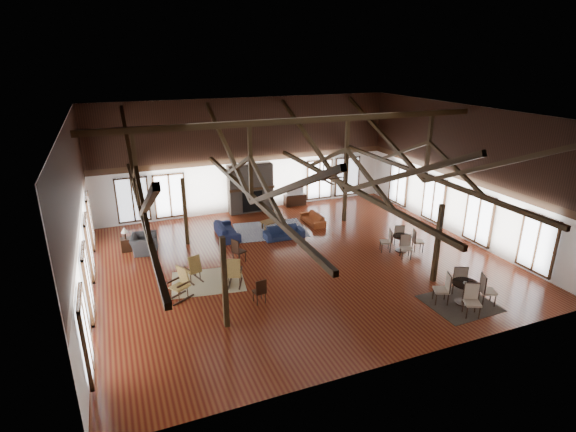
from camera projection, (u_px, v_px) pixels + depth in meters
name	position (u px, v px, depth m)	size (l,w,h in m)	color
floor	(299.00, 261.00, 18.64)	(16.00, 16.00, 0.00)	maroon
ceiling	(301.00, 114.00, 16.58)	(16.00, 14.00, 0.02)	black
wall_back	(248.00, 156.00, 23.71)	(16.00, 0.02, 6.00)	white
wall_front	(408.00, 265.00, 11.51)	(16.00, 0.02, 6.00)	white
wall_left	(78.00, 218.00, 14.81)	(0.02, 14.00, 6.00)	white
wall_right	(461.00, 172.00, 20.41)	(0.02, 14.00, 6.00)	white
roof_truss	(300.00, 166.00, 17.26)	(15.60, 14.07, 3.14)	black
post_grid	(300.00, 226.00, 18.11)	(8.16, 7.16, 3.05)	black
fireplace	(250.00, 188.00, 24.01)	(2.50, 0.69, 2.60)	brown
ceiling_fan	(323.00, 178.00, 16.66)	(1.60, 1.60, 0.75)	black
sofa_navy_front	(284.00, 233.00, 20.81)	(1.85, 0.72, 0.54)	#16203E
sofa_navy_left	(227.00, 230.00, 21.00)	(0.81, 2.07, 0.60)	#151B3A
sofa_orange	(313.00, 219.00, 22.63)	(0.66, 1.70, 0.50)	brown
coffee_table	(273.00, 221.00, 21.88)	(1.28, 0.89, 0.45)	brown
vase	(274.00, 218.00, 21.86)	(0.19, 0.19, 0.20)	#B2B2B2
armchair	(144.00, 244.00, 19.32)	(1.03, 1.17, 0.76)	#2B2C2E
side_table_lamp	(126.00, 242.00, 19.41)	(0.43, 0.43, 1.10)	black
rocking_chair_a	(194.00, 269.00, 16.80)	(0.66, 0.92, 1.07)	olive
rocking_chair_b	(234.00, 273.00, 16.45)	(0.76, 0.98, 1.12)	olive
rocking_chair_c	(181.00, 283.00, 15.65)	(1.03, 0.88, 1.18)	olive
side_chair_a	(237.00, 249.00, 18.25)	(0.58, 0.58, 1.04)	black
side_chair_b	(260.00, 290.00, 15.28)	(0.43, 0.43, 0.92)	black
cafe_table_near	(465.00, 289.00, 15.28)	(2.09, 2.09, 1.09)	black
cafe_table_far	(402.00, 241.00, 19.38)	(1.90, 1.90, 0.98)	black
cup_near	(465.00, 283.00, 15.11)	(0.11, 0.11, 0.09)	#B2B2B2
cup_far	(405.00, 236.00, 19.23)	(0.11, 0.11, 0.09)	#B2B2B2
tv_console	(295.00, 200.00, 25.33)	(1.22, 0.46, 0.61)	black
television	(295.00, 190.00, 25.13)	(0.96, 0.13, 0.55)	#B2B2B2
rug_tan	(208.00, 281.00, 16.93)	(2.67, 2.09, 0.01)	tan
rug_navy	(270.00, 230.00, 21.84)	(3.35, 2.52, 0.01)	#192148
rug_dark	(460.00, 303.00, 15.44)	(2.23, 2.03, 0.01)	black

